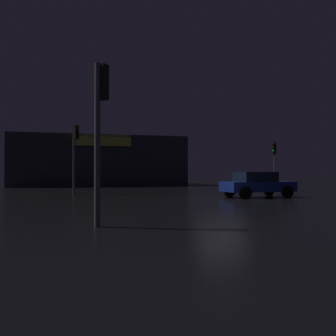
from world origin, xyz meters
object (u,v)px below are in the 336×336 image
store_building (99,162)px  traffic_signal_cross_right (75,146)px  traffic_signal_main (100,113)px  car_near (257,184)px  traffic_signal_opposite (274,153)px

store_building → traffic_signal_cross_right: size_ratio=4.02×
traffic_signal_main → car_near: traffic_signal_main is taller
traffic_signal_main → car_near: (9.40, 8.72, -2.21)m
traffic_signal_cross_right → traffic_signal_main: bearing=-87.0°
store_building → traffic_signal_main: (-1.79, -31.54, 0.29)m
traffic_signal_main → traffic_signal_cross_right: bearing=93.0°
store_building → traffic_signal_opposite: size_ratio=4.73×
store_building → traffic_signal_opposite: bearing=-52.0°
traffic_signal_main → traffic_signal_cross_right: (-0.76, 14.46, 0.23)m
car_near → traffic_signal_main: bearing=-137.2°
traffic_signal_main → traffic_signal_opposite: bearing=46.4°
traffic_signal_opposite → traffic_signal_cross_right: (-15.27, -0.79, 0.23)m
traffic_signal_opposite → car_near: 8.58m
traffic_signal_opposite → store_building: bearing=128.0°
traffic_signal_cross_right → store_building: bearing=81.5°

